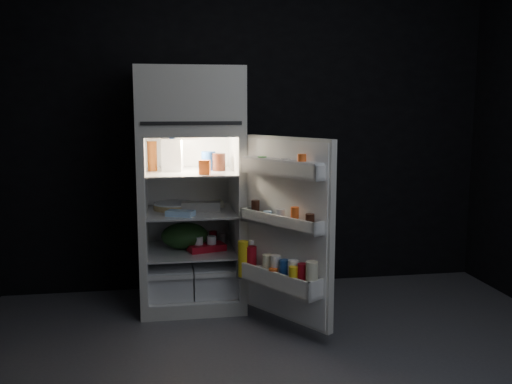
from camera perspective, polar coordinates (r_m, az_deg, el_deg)
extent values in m
cube|color=#58585D|center=(3.39, 3.81, -17.86)|extent=(4.00, 3.40, 0.00)
cube|color=black|center=(4.70, -0.80, 6.74)|extent=(4.00, 0.00, 2.70)
cube|color=black|center=(1.44, 20.02, 1.51)|extent=(4.00, 0.00, 2.70)
cube|color=silver|center=(4.50, -6.40, -10.32)|extent=(0.76, 0.70, 0.10)
cube|color=silver|center=(4.33, -11.25, -2.29)|extent=(0.05, 0.70, 1.20)
cube|color=silver|center=(4.36, -1.88, -2.03)|extent=(0.05, 0.70, 1.20)
cube|color=white|center=(4.65, -6.76, -1.41)|extent=(0.66, 0.05, 1.20)
cube|color=silver|center=(4.25, -6.70, 6.19)|extent=(0.76, 0.70, 0.06)
cube|color=silver|center=(4.25, -6.75, 9.43)|extent=(0.76, 0.70, 0.42)
cube|color=black|center=(3.90, -6.45, 6.85)|extent=(0.68, 0.01, 0.02)
cube|color=white|center=(4.30, -10.87, -2.34)|extent=(0.01, 0.65, 1.20)
cube|color=white|center=(4.33, -2.22, -2.11)|extent=(0.01, 0.65, 1.20)
cube|color=white|center=(4.23, -6.67, 5.72)|extent=(0.66, 0.65, 0.01)
cube|color=white|center=(4.46, -6.39, -9.77)|extent=(0.66, 0.65, 0.01)
cube|color=white|center=(4.25, -6.60, 2.00)|extent=(0.65, 0.63, 0.01)
cube|color=white|center=(4.30, -6.53, -1.97)|extent=(0.65, 0.63, 0.01)
cube|color=white|center=(4.37, -6.47, -5.84)|extent=(0.65, 0.63, 0.01)
cube|color=white|center=(4.44, -8.59, -8.33)|extent=(0.32, 0.59, 0.22)
cube|color=white|center=(4.45, -4.29, -8.20)|extent=(0.32, 0.59, 0.22)
cube|color=white|center=(4.10, -8.54, -8.46)|extent=(0.32, 0.02, 0.03)
cube|color=white|center=(4.11, -3.89, -8.31)|extent=(0.32, 0.02, 0.03)
cube|color=#FFE5B2|center=(4.18, -6.63, 5.39)|extent=(0.14, 0.14, 0.02)
cube|color=silver|center=(3.77, 3.24, -3.76)|extent=(0.45, 0.67, 1.22)
cube|color=white|center=(3.75, 2.94, -3.83)|extent=(0.39, 0.61, 1.18)
cube|color=white|center=(3.66, 2.52, 1.74)|extent=(0.44, 0.62, 0.02)
cube|color=white|center=(3.63, 2.13, 2.29)|extent=(0.38, 0.58, 0.10)
cube|color=white|center=(3.43, 6.41, 1.86)|extent=(0.09, 0.07, 0.10)
cube|color=white|center=(3.89, -0.89, 2.74)|extent=(0.09, 0.07, 0.10)
cube|color=white|center=(3.71, 2.43, -3.41)|extent=(0.45, 0.63, 0.02)
cube|color=white|center=(3.68, 1.99, -2.98)|extent=(0.38, 0.58, 0.09)
cube|color=white|center=(3.48, 6.26, -3.70)|extent=(0.09, 0.07, 0.09)
cube|color=white|center=(3.94, -0.94, -2.18)|extent=(0.09, 0.07, 0.09)
cube|color=white|center=(3.80, 2.17, -9.42)|extent=(0.49, 0.65, 0.02)
cube|color=white|center=(3.75, 1.52, -8.84)|extent=(0.38, 0.58, 0.13)
cube|color=white|center=(3.57, 5.94, -9.79)|extent=(0.13, 0.09, 0.13)
cube|color=white|center=(4.02, -1.14, -7.61)|extent=(0.13, 0.09, 0.13)
cube|color=white|center=(3.65, 2.53, 3.17)|extent=(0.43, 0.60, 0.02)
cylinder|color=#EC5B1B|center=(3.52, 4.59, 2.72)|extent=(0.08, 0.08, 0.13)
cylinder|color=silver|center=(3.62, 2.97, 2.59)|extent=(0.08, 0.08, 0.10)
cylinder|color=#338C33|center=(3.78, 0.61, 2.86)|extent=(0.08, 0.08, 0.10)
cylinder|color=black|center=(3.52, 5.41, -3.05)|extent=(0.08, 0.08, 0.11)
cylinder|color=#EC5B1B|center=(3.61, 3.89, -2.55)|extent=(0.07, 0.07, 0.13)
cylinder|color=silver|center=(3.70, 2.44, -2.49)|extent=(0.08, 0.08, 0.10)
cylinder|color=#9CC9F2|center=(3.79, 1.16, -2.45)|extent=(0.08, 0.08, 0.07)
cylinder|color=black|center=(3.87, -0.06, -1.78)|extent=(0.08, 0.08, 0.13)
cylinder|color=beige|center=(3.57, 5.59, -8.66)|extent=(0.11, 0.11, 0.22)
cylinder|color=#AF0F1D|center=(3.63, 4.64, -8.61)|extent=(0.08, 0.08, 0.19)
cylinder|color=white|center=(3.68, 3.73, -8.31)|extent=(0.09, 0.09, 0.20)
cylinder|color=#1B4593|center=(3.73, 2.83, -8.15)|extent=(0.09, 0.09, 0.18)
cylinder|color=white|center=(3.79, 1.97, -7.79)|extent=(0.09, 0.09, 0.20)
cylinder|color=beige|center=(3.84, 1.13, -7.63)|extent=(0.09, 0.09, 0.19)
cylinder|color=#AF0F1D|center=(3.95, -0.47, -6.97)|extent=(0.10, 0.10, 0.21)
cylinder|color=yellow|center=(3.63, 3.74, -8.76)|extent=(0.08, 0.08, 0.17)
cylinder|color=#EC5B1B|center=(3.76, 1.74, -8.53)|extent=(0.08, 0.08, 0.12)
cylinder|color=silver|center=(3.86, 0.28, -8.20)|extent=(0.08, 0.08, 0.10)
cylinder|color=yellow|center=(3.95, -1.29, -6.69)|extent=(0.10, 0.10, 0.25)
cylinder|color=white|center=(3.92, -0.47, -5.04)|extent=(0.05, 0.05, 0.02)
cube|color=white|center=(4.26, -8.37, 3.69)|extent=(0.16, 0.16, 0.24)
cylinder|color=#1B4593|center=(4.30, -4.77, 3.12)|extent=(0.13, 0.13, 0.14)
cylinder|color=black|center=(4.25, -3.72, 3.00)|extent=(0.11, 0.11, 0.13)
cylinder|color=#CA6020|center=(4.32, -10.34, 3.57)|extent=(0.08, 0.08, 0.22)
cube|color=#EC5B1B|center=(4.05, -5.16, 2.48)|extent=(0.09, 0.08, 0.10)
cube|color=gray|center=(4.28, -5.51, -1.45)|extent=(0.30, 0.14, 0.07)
cylinder|color=tan|center=(4.39, -8.22, -1.45)|extent=(0.34, 0.34, 0.04)
cube|color=#9CC9F2|center=(4.11, -7.57, -2.13)|extent=(0.22, 0.17, 0.04)
cube|color=beige|center=(4.44, -4.21, -1.19)|extent=(0.14, 0.12, 0.05)
ellipsoid|color=#193815|center=(4.39, -7.14, -4.36)|extent=(0.41, 0.37, 0.20)
cube|color=#AF0F1D|center=(4.32, -4.98, -5.54)|extent=(0.30, 0.21, 0.05)
cylinder|color=#AF0F1D|center=(4.56, -4.32, -4.50)|extent=(0.07, 0.07, 0.09)
cylinder|color=silver|center=(4.51, -3.39, -4.66)|extent=(0.08, 0.08, 0.09)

